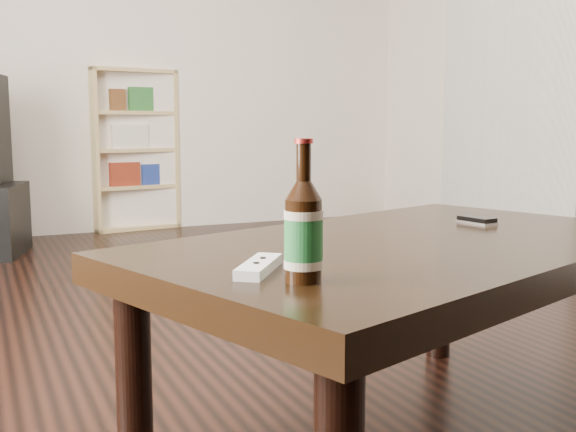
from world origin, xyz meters
name	(u,v)px	position (x,y,z in m)	size (l,w,h in m)	color
floor	(254,353)	(0.00, 0.00, -0.01)	(5.00, 6.00, 0.01)	black
wall_back	(97,48)	(0.00, 3.01, 1.35)	(5.00, 0.02, 2.70)	silver
chimney_breast	(525,37)	(2.35, 1.20, 1.35)	(0.30, 1.20, 2.70)	white
bookshelf	(130,147)	(0.23, 3.11, 0.63)	(0.69, 0.39, 1.22)	tan
coffee_table	(410,266)	(0.10, -0.78, 0.45)	(1.55, 1.19, 0.51)	black
beer_bottle	(304,232)	(-0.34, -1.08, 0.60)	(0.09, 0.09, 0.25)	black
phone	(477,220)	(0.43, -0.64, 0.52)	(0.07, 0.11, 0.02)	#A4A4A7
remote	(259,266)	(-0.38, -0.97, 0.52)	(0.15, 0.17, 0.02)	silver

